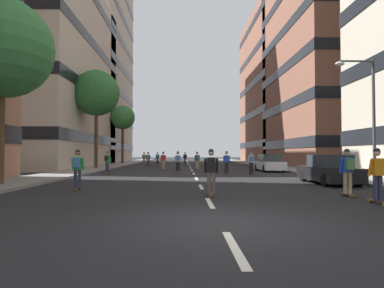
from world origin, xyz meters
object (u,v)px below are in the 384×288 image
object	(u,v)px
skater_1	(157,157)
skater_3	(77,167)
skater_5	(348,169)
parked_car_near	(269,163)
skater_2	(211,170)
skater_0	(227,161)
street_tree_near	(123,118)
skater_10	(251,161)
parked_car_mid	(328,170)
streetlamp_right	(367,106)
street_tree_far	(96,93)
street_tree_mid	(2,48)
skater_11	(163,160)
skater_6	(148,158)
skater_12	(377,173)
skater_7	(197,159)
skater_13	(144,158)
skater_8	(107,161)
skater_4	(185,158)
skater_9	(178,160)

from	to	relation	value
skater_1	skater_3	world-z (taller)	same
skater_5	parked_car_near	bearing A→B (deg)	84.73
skater_2	skater_0	bearing A→B (deg)	79.74
street_tree_near	skater_2	xyz separation A→B (m)	(9.86, -35.44, -5.82)
skater_10	parked_car_mid	bearing A→B (deg)	-72.63
streetlamp_right	skater_0	bearing A→B (deg)	126.74
street_tree_far	street_tree_mid	bearing A→B (deg)	-90.00
skater_10	skater_11	xyz separation A→B (m)	(-7.16, 7.13, -0.03)
skater_6	skater_12	xyz separation A→B (m)	(10.21, -27.59, -0.03)
street_tree_near	skater_6	bearing A→B (deg)	-64.26
skater_2	skater_3	size ratio (longest dim) A/B	1.00
skater_7	skater_13	size ratio (longest dim) A/B	1.00
street_tree_mid	skater_5	size ratio (longest dim) A/B	5.06
skater_0	skater_12	distance (m)	15.54
street_tree_mid	skater_12	xyz separation A→B (m)	(15.00, -5.67, -5.72)
skater_11	skater_2	bearing A→B (deg)	-81.37
street_tree_far	skater_10	world-z (taller)	street_tree_far
street_tree_far	skater_8	xyz separation A→B (m)	(2.80, -7.16, -6.70)
parked_car_mid	skater_11	size ratio (longest dim) A/B	2.47
skater_1	skater_7	distance (m)	14.32
parked_car_mid	skater_7	size ratio (longest dim) A/B	2.47
skater_4	skater_13	bearing A→B (deg)	-142.67
skater_9	skater_13	size ratio (longest dim) A/B	1.00
street_tree_far	skater_6	size ratio (longest dim) A/B	5.59
parked_car_mid	skater_8	bearing A→B (deg)	146.59
skater_3	street_tree_mid	bearing A→B (deg)	159.88
street_tree_far	skater_8	distance (m)	10.20
skater_0	streetlamp_right	bearing A→B (deg)	-53.26
parked_car_near	parked_car_mid	distance (m)	11.62
skater_6	skater_7	xyz separation A→B (m)	(5.46, -5.56, 0.00)
skater_3	skater_4	xyz separation A→B (m)	(4.97, 32.92, -0.03)
skater_8	skater_13	bearing A→B (deg)	87.02
parked_car_near	street_tree_near	bearing A→B (deg)	130.74
street_tree_far	skater_5	distance (m)	26.77
parked_car_mid	skater_8	xyz separation A→B (m)	(-13.69, 9.03, 0.32)
street_tree_far	skater_2	bearing A→B (deg)	-64.72
street_tree_mid	skater_3	distance (m)	7.22
streetlamp_right	skater_1	distance (m)	31.79
skater_10	skater_12	world-z (taller)	same
street_tree_near	skater_2	world-z (taller)	street_tree_near
street_tree_near	skater_12	world-z (taller)	street_tree_near
skater_7	skater_1	bearing A→B (deg)	110.37
street_tree_near	skater_3	world-z (taller)	street_tree_near
skater_4	skater_5	bearing A→B (deg)	-80.65
skater_7	skater_8	distance (m)	9.72
skater_6	parked_car_mid	bearing A→B (deg)	-60.69
street_tree_mid	skater_13	distance (m)	28.06
parked_car_mid	street_tree_mid	bearing A→B (deg)	-176.25
skater_0	skater_13	world-z (taller)	same
street_tree_far	skater_6	distance (m)	9.45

